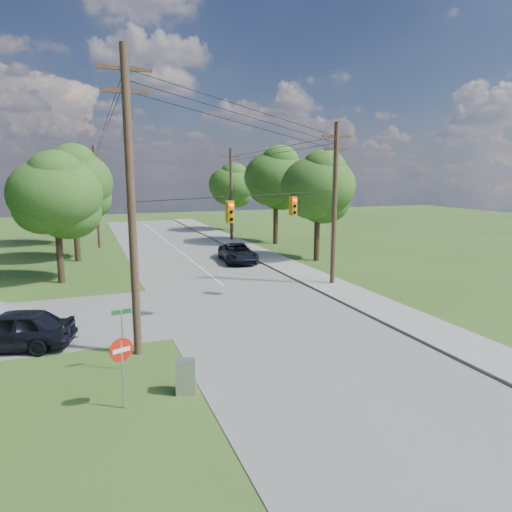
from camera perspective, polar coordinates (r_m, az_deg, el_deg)
name	(u,v)px	position (r m, az deg, el deg)	size (l,w,h in m)	color
ground	(247,342)	(20.32, -1.13, -10.74)	(140.00, 140.00, 0.00)	#2F4E1A
main_road	(251,307)	(25.42, -0.68, -6.37)	(10.00, 100.00, 0.03)	gray
sidewalk_east	(354,295)	(28.33, 12.20, -4.77)	(2.60, 100.00, 0.12)	#9A9690
pole_sw	(131,201)	(18.40, -15.35, 6.61)	(2.00, 0.32, 12.00)	#4E3628
pole_ne	(335,202)	(30.10, 9.80, 6.63)	(2.00, 0.32, 10.50)	#4E3628
pole_north_e	(231,194)	(50.30, -3.13, 7.76)	(2.00, 0.32, 10.00)	#4E3628
pole_north_w	(97,196)	(47.95, -19.29, 7.09)	(2.00, 0.32, 10.00)	#4E3628
power_lines	(208,144)	(30.52, -5.98, 13.70)	(13.93, 29.62, 4.93)	black
traffic_signals	(264,208)	(24.09, 1.01, 5.99)	(4.91, 3.27, 1.05)	#C68F0B
tree_w_near	(55,195)	(32.95, -23.80, 7.01)	(6.00, 6.00, 8.40)	#3D2D1E
tree_w_mid	(73,183)	(40.89, -21.93, 8.52)	(6.40, 6.40, 9.22)	#3D2D1E
tree_w_far	(53,184)	(50.96, -24.00, 8.19)	(6.00, 6.00, 8.73)	#3D2D1E
tree_e_near	(318,186)	(38.55, 7.76, 8.61)	(6.20, 6.20, 8.81)	#3D2D1E
tree_e_mid	(276,178)	(47.77, 2.51, 9.77)	(6.60, 6.60, 9.64)	#3D2D1E
tree_e_far	(231,185)	(58.68, -3.09, 8.88)	(5.80, 5.80, 8.32)	#3D2D1E
car_cross_dark	(11,330)	(21.77, -28.26, -8.10)	(2.00, 4.98, 1.70)	black
car_main_north	(238,253)	(38.00, -2.28, 0.38)	(2.52, 5.46, 1.52)	black
control_cabinet	(186,377)	(15.94, -8.79, -14.68)	(0.65, 0.47, 1.18)	#999B9E
do_not_enter_sign	(122,357)	(14.98, -16.43, -12.06)	(0.73, 0.30, 2.32)	#999B9E
street_name_sign	(122,331)	(17.80, -16.37, -8.99)	(0.71, 0.13, 2.37)	#999B9E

